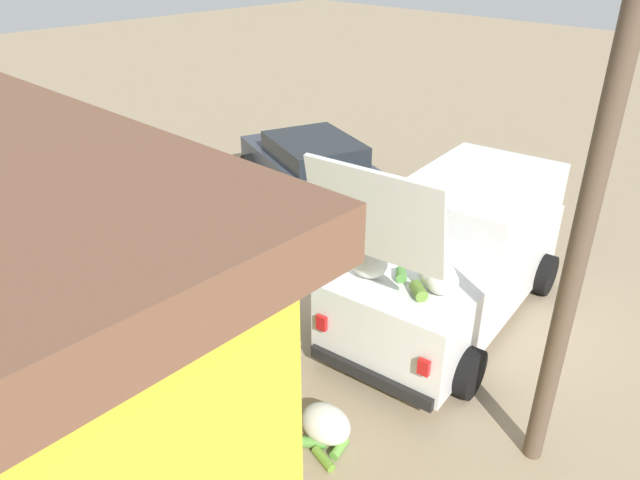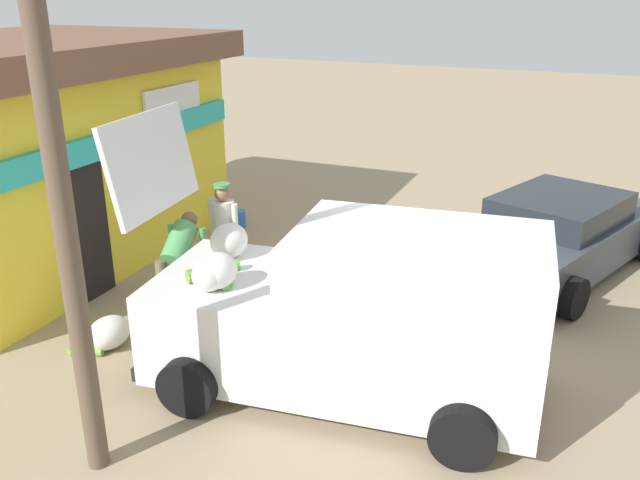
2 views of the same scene
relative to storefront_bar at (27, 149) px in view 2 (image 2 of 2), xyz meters
name	(u,v)px [view 2 (image 2 of 2)]	position (x,y,z in m)	size (l,w,h in m)	color
ground_plane	(397,303)	(0.73, -6.14, -1.84)	(60.00, 60.00, 0.00)	#9E896B
storefront_bar	(27,149)	(0.00, 0.00, 0.00)	(6.58, 4.76, 3.56)	yellow
delivery_van	(358,313)	(-1.55, -6.42, -0.87)	(2.66, 4.68, 3.02)	white
parked_sedan	(557,234)	(3.00, -8.04, -1.24)	(4.60, 3.23, 1.25)	#383D47
vendor_standing	(224,230)	(0.15, -3.61, -0.90)	(0.41, 0.56, 1.65)	#726047
customer_bending	(179,256)	(-0.80, -3.48, -0.98)	(0.82, 0.61, 1.37)	#726047
unloaded_banana_pile	(107,334)	(-2.01, -3.20, -1.65)	(0.72, 0.62, 0.40)	silver
paint_bucket	(238,218)	(2.60, -2.33, -1.68)	(0.29, 0.29, 0.32)	blue
utility_pole	(65,227)	(-3.79, -4.64, 0.60)	(0.20, 0.20, 4.86)	brown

